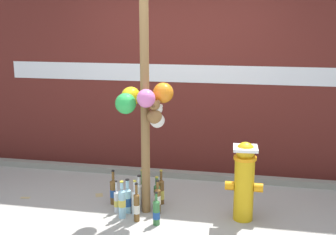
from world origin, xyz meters
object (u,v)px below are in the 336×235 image
(bottle_0, at_px, (158,200))
(bottle_7, at_px, (122,202))
(bottle_1, at_px, (139,195))
(bottle_6, at_px, (161,191))
(bottle_2, at_px, (142,190))
(bottle_11, at_px, (113,191))
(bottle_5, at_px, (137,207))
(bottle_9, at_px, (117,201))
(fire_hydrant, at_px, (244,179))
(bottle_10, at_px, (156,212))
(bottle_3, at_px, (128,200))
(bottle_8, at_px, (135,201))
(memorial_post, at_px, (144,74))
(bottle_4, at_px, (157,195))

(bottle_0, xyz_separation_m, bottle_7, (-0.34, -0.17, 0.01))
(bottle_1, xyz_separation_m, bottle_6, (0.20, 0.19, -0.02))
(bottle_2, distance_m, bottle_11, 0.32)
(bottle_2, distance_m, bottle_5, 0.43)
(bottle_2, distance_m, bottle_9, 0.34)
(bottle_1, bearing_deg, bottle_2, 92.63)
(fire_hydrant, distance_m, bottle_9, 1.38)
(bottle_1, xyz_separation_m, bottle_5, (0.05, -0.29, -0.00))
(bottle_1, distance_m, bottle_10, 0.42)
(bottle_2, bearing_deg, bottle_9, -130.43)
(fire_hydrant, bearing_deg, bottle_3, -176.20)
(bottle_5, xyz_separation_m, bottle_11, (-0.37, 0.37, -0.01))
(bottle_8, height_order, bottle_11, bottle_11)
(bottle_10, bearing_deg, bottle_8, 146.20)
(memorial_post, bearing_deg, bottle_0, -5.07)
(bottle_2, height_order, bottle_7, bottle_2)
(bottle_6, bearing_deg, bottle_8, -122.09)
(bottle_2, bearing_deg, bottle_1, -87.37)
(memorial_post, distance_m, bottle_3, 1.36)
(bottle_3, height_order, bottle_5, bottle_5)
(fire_hydrant, bearing_deg, bottle_5, -166.02)
(bottle_8, bearing_deg, bottle_4, 46.26)
(bottle_6, bearing_deg, memorial_post, -113.99)
(bottle_8, bearing_deg, bottle_0, 17.42)
(bottle_2, distance_m, bottle_10, 0.54)
(bottle_1, bearing_deg, bottle_6, 43.88)
(bottle_1, bearing_deg, bottle_5, -80.45)
(bottle_5, distance_m, bottle_11, 0.52)
(bottle_5, bearing_deg, bottle_9, 147.68)
(bottle_5, distance_m, bottle_10, 0.22)
(bottle_1, relative_size, bottle_10, 1.12)
(memorial_post, relative_size, bottle_4, 7.67)
(bottle_0, distance_m, bottle_8, 0.24)
(bottle_5, distance_m, bottle_8, 0.16)
(bottle_5, distance_m, bottle_9, 0.32)
(fire_hydrant, distance_m, bottle_10, 0.96)
(bottle_3, xyz_separation_m, bottle_6, (0.30, 0.29, 0.00))
(bottle_4, bearing_deg, bottle_10, -77.83)
(bottle_1, bearing_deg, bottle_9, -152.60)
(fire_hydrant, distance_m, bottle_3, 1.26)
(bottle_1, height_order, bottle_8, bottle_1)
(memorial_post, distance_m, bottle_4, 1.35)
(bottle_7, height_order, bottle_9, bottle_7)
(bottle_6, distance_m, bottle_10, 0.52)
(bottle_7, height_order, bottle_10, bottle_7)
(bottle_6, height_order, bottle_7, bottle_7)
(memorial_post, relative_size, fire_hydrant, 3.39)
(bottle_7, xyz_separation_m, bottle_10, (0.39, -0.08, -0.04))
(bottle_6, xyz_separation_m, bottle_11, (-0.52, -0.11, 0.00))
(bottle_5, relative_size, bottle_10, 1.18)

